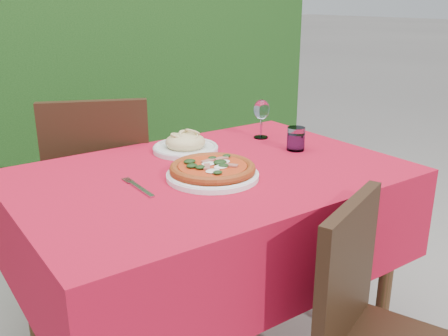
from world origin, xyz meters
TOP-DOWN VIEW (x-y plane):
  - hedge at (0.00, 1.55)m, footprint 3.20×0.55m
  - dining_table at (0.00, 0.00)m, footprint 1.26×0.86m
  - chair_near at (0.11, -0.62)m, footprint 0.47×0.47m
  - chair_far at (-0.15, 0.62)m, footprint 0.55×0.55m
  - pizza_plate at (-0.03, -0.06)m, footprint 0.32×0.32m
  - pasta_plate at (0.05, 0.24)m, footprint 0.24×0.24m
  - water_glass at (0.39, 0.01)m, footprint 0.07×0.07m
  - wine_glass at (0.40, 0.22)m, footprint 0.06×0.06m
  - fork at (-0.27, -0.03)m, footprint 0.03×0.21m

SIDE VIEW (x-z plane):
  - chair_near at x=0.11m, z-range 0.06..0.86m
  - chair_far at x=-0.15m, z-range 0.07..0.99m
  - dining_table at x=0.00m, z-range 0.22..0.97m
  - fork at x=-0.27m, z-range 0.75..0.75m
  - pasta_plate at x=0.05m, z-range 0.74..0.81m
  - pizza_plate at x=-0.03m, z-range 0.75..0.80m
  - water_glass at x=0.39m, z-range 0.74..0.83m
  - wine_glass at x=0.40m, z-range 0.78..0.94m
  - hedge at x=0.00m, z-range 0.03..1.81m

